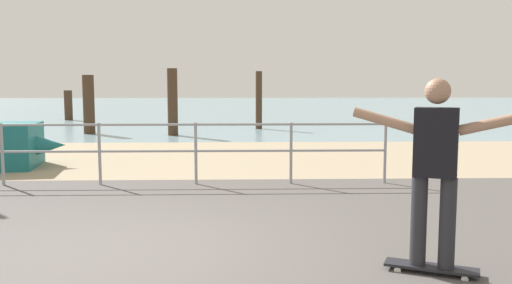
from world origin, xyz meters
TOP-DOWN VIEW (x-y plane):
  - beach_strip at (0.00, 7.00)m, footprint 24.00×6.00m
  - sea_surface at (0.00, 35.00)m, footprint 72.00×50.00m
  - railing_fence at (-1.87, 3.60)m, footprint 11.18×0.05m
  - skateboard at (2.94, -0.68)m, footprint 0.81×0.51m
  - skateboarder at (2.94, -0.68)m, footprint 1.35×0.68m
  - groyne_post_0 at (-6.72, 19.79)m, footprint 0.37×0.37m
  - groyne_post_1 at (-3.83, 12.84)m, footprint 0.38×0.38m
  - groyne_post_2 at (-0.93, 12.15)m, footprint 0.33×0.33m
  - groyne_post_3 at (1.97, 14.62)m, footprint 0.24×0.24m

SIDE VIEW (x-z plane):
  - beach_strip at x=0.00m, z-range -0.02..0.02m
  - sea_surface at x=0.00m, z-range -0.02..0.02m
  - skateboard at x=2.94m, z-range 0.03..0.11m
  - railing_fence at x=-1.87m, z-range 0.17..1.22m
  - groyne_post_0 at x=-6.72m, z-range 0.00..1.40m
  - groyne_post_1 at x=-3.83m, z-range 0.00..1.99m
  - skateboarder at x=2.94m, z-range 0.19..1.84m
  - groyne_post_3 at x=1.97m, z-range 0.00..2.16m
  - groyne_post_2 at x=-0.93m, z-range 0.00..2.19m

